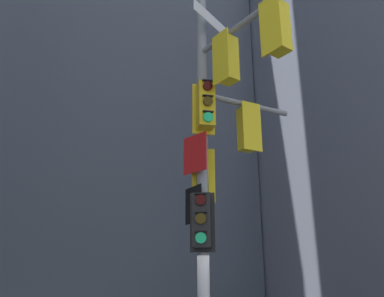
% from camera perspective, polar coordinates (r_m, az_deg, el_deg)
% --- Properties ---
extents(building_mid_block, '(17.73, 17.73, 36.35)m').
position_cam_1_polar(building_mid_block, '(34.47, -12.42, 9.49)').
color(building_mid_block, '#4C5460').
rests_on(building_mid_block, ground).
extents(signal_pole_assembly, '(2.76, 2.95, 8.54)m').
position_cam_1_polar(signal_pole_assembly, '(8.29, 3.79, 1.61)').
color(signal_pole_assembly, gray).
rests_on(signal_pole_assembly, ground).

